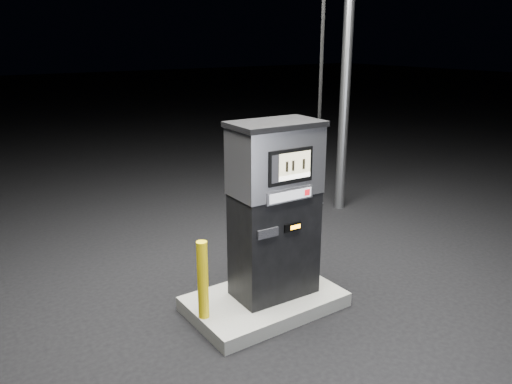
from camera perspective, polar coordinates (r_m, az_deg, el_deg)
ground at (r=5.52m, az=0.96°, el=-13.08°), size 80.00×80.00×0.00m
pump_island at (r=5.48m, az=0.97°, el=-12.40°), size 1.60×1.00×0.15m
fuel_dispenser at (r=5.12m, az=2.19°, el=-1.96°), size 1.03×0.59×3.85m
bollard_left at (r=4.91m, az=-6.10°, el=-9.98°), size 0.14×0.14×0.80m
bollard_right at (r=5.49m, az=6.14°, el=-5.82°), size 0.15×0.15×0.99m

